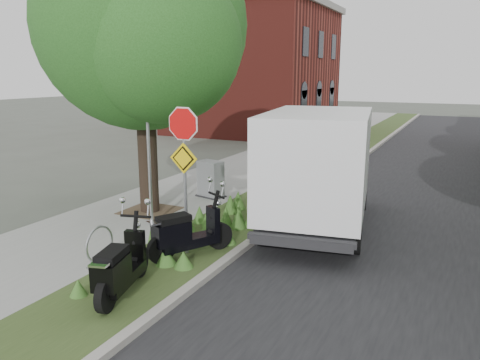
% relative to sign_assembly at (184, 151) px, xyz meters
% --- Properties ---
extents(ground, '(120.00, 120.00, 0.00)m').
position_rel_sign_assembly_xyz_m(ground, '(1.40, -0.58, -2.33)').
color(ground, '#4C5147').
rests_on(ground, ground).
extents(sidewalk_near, '(3.50, 60.00, 0.12)m').
position_rel_sign_assembly_xyz_m(sidewalk_near, '(-2.85, 9.42, -2.27)').
color(sidewalk_near, gray).
rests_on(sidewalk_near, ground).
extents(verge, '(2.00, 60.00, 0.12)m').
position_rel_sign_assembly_xyz_m(verge, '(-0.10, 9.42, -2.27)').
color(verge, '#34471E').
rests_on(verge, ground).
extents(kerb_near, '(0.20, 60.00, 0.13)m').
position_rel_sign_assembly_xyz_m(kerb_near, '(0.90, 9.42, -2.26)').
color(kerb_near, '#9E9991').
rests_on(kerb_near, ground).
extents(road, '(7.00, 60.00, 0.01)m').
position_rel_sign_assembly_xyz_m(road, '(4.40, 9.42, -2.32)').
color(road, black).
rests_on(road, ground).
extents(street_tree_main, '(6.21, 5.54, 7.66)m').
position_rel_sign_assembly_xyz_m(street_tree_main, '(-2.68, 2.28, 2.48)').
color(street_tree_main, black).
rests_on(street_tree_main, ground).
extents(bare_post, '(0.08, 0.08, 4.00)m').
position_rel_sign_assembly_xyz_m(bare_post, '(-1.80, 1.22, -0.21)').
color(bare_post, '#A5A8AD').
rests_on(bare_post, ground).
extents(bike_hoop, '(0.06, 0.78, 0.77)m').
position_rel_sign_assembly_xyz_m(bike_hoop, '(-1.30, -1.18, -1.83)').
color(bike_hoop, '#A5A8AD').
rests_on(bike_hoop, ground).
extents(sign_assembly, '(0.94, 0.08, 3.22)m').
position_rel_sign_assembly_xyz_m(sign_assembly, '(0.00, 0.00, 0.00)').
color(sign_assembly, '#A5A8AD').
rests_on(sign_assembly, ground).
extents(brick_building, '(9.40, 10.40, 8.30)m').
position_rel_sign_assembly_xyz_m(brick_building, '(-8.10, 21.42, 1.88)').
color(brick_building, maroon).
rests_on(brick_building, ground).
extents(scooter_near, '(0.74, 1.92, 0.93)m').
position_rel_sign_assembly_xyz_m(scooter_near, '(0.08, -2.25, -1.75)').
color(scooter_near, black).
rests_on(scooter_near, ground).
extents(scooter_far, '(1.11, 1.80, 0.95)m').
position_rel_sign_assembly_xyz_m(scooter_far, '(0.07, -0.27, -1.75)').
color(scooter_far, black).
rests_on(scooter_far, ground).
extents(box_truck, '(3.08, 5.91, 2.55)m').
position_rel_sign_assembly_xyz_m(box_truck, '(1.92, 3.18, -0.66)').
color(box_truck, '#262628').
rests_on(box_truck, ground).
extents(utility_cabinet, '(0.95, 0.75, 1.12)m').
position_rel_sign_assembly_xyz_m(utility_cabinet, '(-1.84, 4.31, -1.67)').
color(utility_cabinet, '#262628').
rests_on(utility_cabinet, ground).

